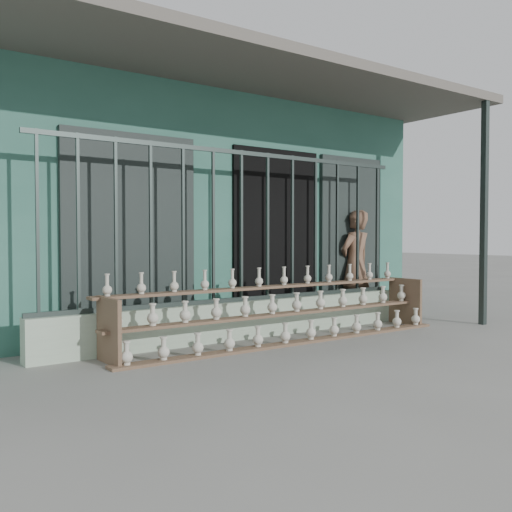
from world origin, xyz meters
TOP-DOWN VIEW (x-y plane):
  - ground at (0.00, 0.00)m, footprint 60.00×60.00m
  - workshop_building at (0.00, 4.23)m, footprint 7.40×6.60m
  - parapet_wall at (0.00, 1.30)m, footprint 5.00×0.20m
  - security_fence at (-0.00, 1.30)m, footprint 5.00×0.04m
  - shelf_rack at (0.34, 0.89)m, footprint 4.50×0.68m
  - elderly_woman at (2.29, 1.67)m, footprint 0.63×0.46m

SIDE VIEW (x-z plane):
  - ground at x=0.00m, z-range 0.00..0.00m
  - parapet_wall at x=0.00m, z-range 0.00..0.45m
  - shelf_rack at x=0.34m, z-range -0.07..0.79m
  - elderly_woman at x=2.29m, z-range 0.00..1.61m
  - security_fence at x=0.00m, z-range 0.45..2.25m
  - workshop_building at x=0.00m, z-range 0.02..3.23m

